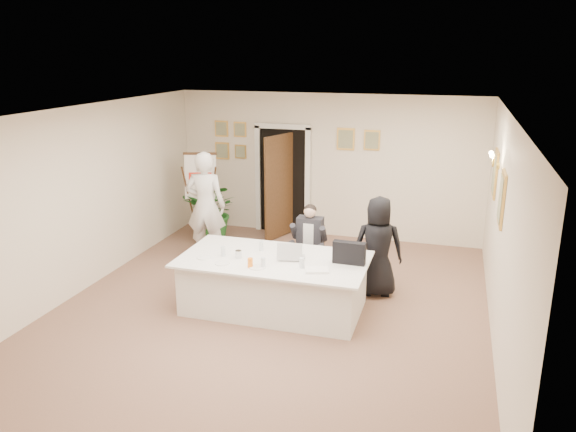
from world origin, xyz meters
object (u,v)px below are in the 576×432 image
Objects in this scene: standing_man at (206,206)px; laptop at (292,249)px; seated_man at (309,243)px; laptop_bag at (349,253)px; conference_table at (274,283)px; standing_woman at (378,247)px; potted_palm at (214,211)px; steel_jug at (238,254)px; oj_glass at (250,263)px; paper_stack at (317,270)px; flip_chart at (202,201)px.

standing_man reaches higher than laptop.
laptop_bag is at bearing -55.38° from seated_man.
laptop_bag reaches higher than conference_table.
potted_palm is (-3.37, 1.60, -0.17)m from standing_woman.
standing_man reaches higher than steel_jug.
oj_glass is 1.18× the size of steel_jug.
laptop is 0.67m from oj_glass.
laptop_bag is 1.44× the size of paper_stack.
standing_woman is 13.89× the size of steel_jug.
steel_jug is (-1.17, 0.16, 0.04)m from paper_stack.
laptop_bag is at bearing 48.04° from paper_stack.
standing_woman is 2.04m from oj_glass.
flip_chart is at bearing 124.39° from laptop.
potted_palm is 3.48m from oj_glass.
standing_woman is 4.15× the size of laptop.
seated_man is 1.13m from standing_woman.
laptop is at bearing 17.09° from conference_table.
standing_man reaches higher than flip_chart.
standing_man is 3.21m from laptop_bag.
conference_table is 20.26× the size of oj_glass.
standing_man is at bearing -73.67° from potted_palm.
laptop_bag is (0.80, 0.02, 0.02)m from laptop.
standing_man is 3.14m from paper_stack.
standing_man is 2.59m from oj_glass.
seated_man is at bearing 108.37° from paper_stack.
oj_glass is (1.58, -2.04, -0.12)m from standing_man.
flip_chart is at bearing -33.71° from standing_woman.
potted_palm is at bearing 143.62° from laptop_bag.
laptop_bag reaches higher than oj_glass.
seated_man is (0.22, 1.13, 0.25)m from conference_table.
flip_chart is at bearing 136.56° from paper_stack.
standing_woman is at bearing 41.38° from oj_glass.
flip_chart is 15.48× the size of steel_jug.
oj_glass is at bearing -54.75° from flip_chart.
conference_table is at bearing -105.35° from seated_man.
flip_chart is (-2.26, 2.51, 0.40)m from conference_table.
oj_glass is at bearing 31.38° from standing_woman.
steel_jug is at bearing 119.09° from standing_man.
standing_woman reaches higher than oj_glass.
standing_woman is (1.11, -0.20, 0.12)m from seated_man.
seated_man is at bearing 130.52° from laptop_bag.
standing_man reaches higher than laptop_bag.
flip_chart reaches higher than seated_man.
flip_chart reaches higher than standing_woman.
oj_glass is (-0.44, -0.49, -0.07)m from laptop.
seated_man is 2.09m from standing_man.
seated_man is 9.89× the size of oj_glass.
flip_chart is 4.63× the size of laptop.
laptop_bag is (0.82, -1.03, 0.29)m from seated_man.
standing_man is 1.61× the size of potted_palm.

